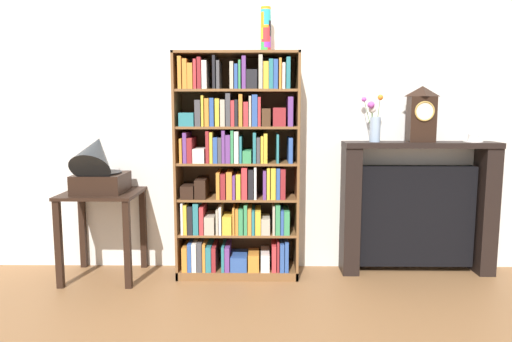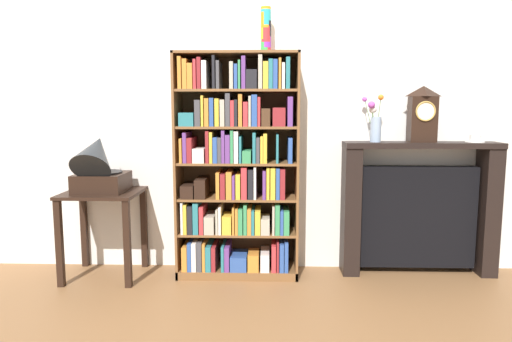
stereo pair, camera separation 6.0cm
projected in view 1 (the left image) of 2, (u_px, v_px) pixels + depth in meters
name	position (u px, v px, depth m)	size (l,w,h in m)	color
ground_plane	(237.00, 280.00, 3.41)	(8.02, 6.40, 0.02)	brown
wall_back	(263.00, 100.00, 3.55)	(5.02, 0.08, 2.60)	silver
bookshelf	(236.00, 172.00, 3.40)	(0.88, 0.34, 1.63)	brown
cup_stack	(266.00, 30.00, 3.32)	(0.08, 0.08, 0.32)	red
side_table_left	(103.00, 213.00, 3.39)	(0.54, 0.50, 0.64)	black
gramophone	(98.00, 166.00, 3.28)	(0.35, 0.48, 0.49)	black
fireplace_mantel	(417.00, 208.00, 3.51)	(1.13, 0.24, 0.99)	black
mantel_clock	(422.00, 114.00, 3.39)	(0.19, 0.13, 0.41)	black
flower_vase	(374.00, 123.00, 3.40)	(0.14, 0.14, 0.34)	#99B2D1
teacup_with_saucer	(473.00, 139.00, 3.41)	(0.14, 0.14, 0.06)	white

